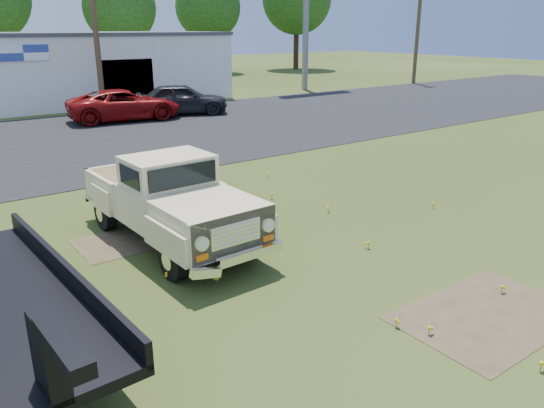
# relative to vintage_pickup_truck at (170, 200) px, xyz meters

# --- Properties ---
(ground) EXTENTS (140.00, 140.00, 0.00)m
(ground) POSITION_rel_vintage_pickup_truck_xyz_m (1.26, -2.88, -0.97)
(ground) COLOR #304115
(ground) RESTS_ON ground
(asphalt_lot) EXTENTS (90.00, 14.00, 0.02)m
(asphalt_lot) POSITION_rel_vintage_pickup_truck_xyz_m (1.26, 12.12, -0.97)
(asphalt_lot) COLOR black
(asphalt_lot) RESTS_ON ground
(dirt_patch_a) EXTENTS (3.00, 2.00, 0.01)m
(dirt_patch_a) POSITION_rel_vintage_pickup_truck_xyz_m (2.76, -5.88, -0.97)
(dirt_patch_a) COLOR #493A27
(dirt_patch_a) RESTS_ON ground
(dirt_patch_b) EXTENTS (2.20, 1.60, 0.01)m
(dirt_patch_b) POSITION_rel_vintage_pickup_truck_xyz_m (-0.74, 0.62, -0.97)
(dirt_patch_b) COLOR #493A27
(dirt_patch_b) RESTS_ON ground
(commercial_building) EXTENTS (14.20, 8.20, 4.15)m
(commercial_building) POSITION_rel_vintage_pickup_truck_xyz_m (7.25, 24.11, 1.13)
(commercial_building) COLOR silver
(commercial_building) RESTS_ON ground
(utility_pole_mid) EXTENTS (1.60, 0.30, 9.00)m
(utility_pole_mid) POSITION_rel_vintage_pickup_truck_xyz_m (5.26, 19.12, 3.63)
(utility_pole_mid) COLOR #473821
(utility_pole_mid) RESTS_ON ground
(utility_pole_east) EXTENTS (1.60, 0.30, 9.00)m
(utility_pole_east) POSITION_rel_vintage_pickup_truck_xyz_m (31.26, 19.12, 3.63)
(utility_pole_east) COLOR #473821
(utility_pole_east) RESTS_ON ground
(treeline_e) EXTENTS (6.08, 6.08, 9.04)m
(treeline_e) POSITION_rel_vintage_pickup_truck_xyz_m (13.26, 36.12, 5.01)
(treeline_e) COLOR #332017
(treeline_e) RESTS_ON ground
(treeline_f) EXTENTS (6.40, 6.40, 9.52)m
(treeline_f) POSITION_rel_vintage_pickup_truck_xyz_m (23.26, 38.62, 5.33)
(treeline_f) COLOR #332017
(treeline_f) RESTS_ON ground
(vintage_pickup_truck) EXTENTS (2.25, 5.41, 1.94)m
(vintage_pickup_truck) POSITION_rel_vintage_pickup_truck_xyz_m (0.00, 0.00, 0.00)
(vintage_pickup_truck) COLOR beige
(vintage_pickup_truck) RESTS_ON ground
(red_pickup) EXTENTS (5.73, 3.19, 1.52)m
(red_pickup) POSITION_rel_vintage_pickup_truck_xyz_m (5.20, 15.78, -0.21)
(red_pickup) COLOR maroon
(red_pickup) RESTS_ON ground
(dark_sedan) EXTENTS (5.13, 3.68, 1.62)m
(dark_sedan) POSITION_rel_vintage_pickup_truck_xyz_m (8.38, 15.80, -0.16)
(dark_sedan) COLOR black
(dark_sedan) RESTS_ON ground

